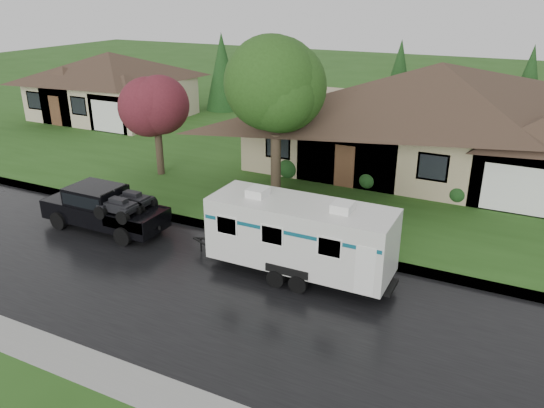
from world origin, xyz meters
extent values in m
plane|color=#264E18|center=(0.00, 0.00, 0.00)|extent=(140.00, 140.00, 0.00)
cube|color=black|center=(0.00, -2.00, 0.01)|extent=(140.00, 8.00, 0.01)
cube|color=gray|center=(0.00, 2.25, 0.07)|extent=(140.00, 0.50, 0.15)
cube|color=#264E18|center=(0.00, 15.00, 0.07)|extent=(140.00, 26.00, 0.15)
cube|color=tan|center=(2.00, 14.00, 1.65)|extent=(18.00, 10.00, 3.00)
pyramid|color=#3A271F|center=(2.00, 14.00, 5.75)|extent=(19.44, 10.80, 2.60)
cube|color=tan|center=(7.40, 11.00, 1.50)|extent=(5.76, 4.00, 2.70)
cube|color=#BDA98C|center=(-22.00, 16.00, 1.55)|extent=(10.00, 8.00, 2.80)
pyramid|color=#3A271F|center=(-22.00, 16.00, 4.95)|extent=(10.80, 8.64, 2.00)
cube|color=#BDA98C|center=(-19.00, 14.00, 1.41)|extent=(3.20, 4.00, 2.52)
cylinder|color=#382B1E|center=(-3.44, 5.90, 1.71)|extent=(0.46, 0.46, 3.12)
sphere|color=#2C581C|center=(-3.44, 5.90, 5.13)|extent=(4.31, 4.31, 4.31)
cylinder|color=#382B1E|center=(-10.52, 6.62, 1.29)|extent=(0.38, 0.38, 2.29)
sphere|color=maroon|center=(-10.52, 6.62, 3.80)|extent=(3.16, 3.16, 3.16)
sphere|color=#143814|center=(-4.30, 9.30, 0.65)|extent=(1.00, 1.00, 1.00)
sphere|color=#143814|center=(-0.10, 9.30, 0.65)|extent=(1.00, 1.00, 1.00)
sphere|color=#143814|center=(4.10, 9.30, 0.65)|extent=(1.00, 1.00, 1.00)
cube|color=black|center=(-8.48, 0.27, 0.69)|extent=(5.33, 1.78, 0.76)
cube|color=black|center=(-10.43, 0.27, 0.93)|extent=(1.42, 1.73, 0.31)
cube|color=black|center=(-8.83, 0.27, 1.38)|extent=(2.13, 1.67, 0.80)
cube|color=black|center=(-8.83, 0.27, 1.42)|extent=(1.95, 1.71, 0.49)
cube|color=black|center=(-6.79, 0.27, 0.87)|extent=(1.95, 1.69, 0.05)
cylinder|color=black|center=(-10.17, -0.60, 0.37)|extent=(0.75, 0.28, 0.75)
cylinder|color=black|center=(-10.17, 1.14, 0.37)|extent=(0.75, 0.28, 0.75)
cylinder|color=black|center=(-6.79, -0.60, 0.37)|extent=(0.75, 0.28, 0.75)
cylinder|color=black|center=(-6.79, 1.14, 0.37)|extent=(0.75, 0.28, 0.75)
cube|color=silver|center=(0.22, 0.27, 1.58)|extent=(6.22, 2.13, 2.18)
cube|color=black|center=(0.22, 0.27, 0.36)|extent=(6.57, 1.07, 0.12)
cube|color=#0E4F62|center=(0.22, 0.27, 2.06)|extent=(6.09, 2.15, 0.12)
cube|color=white|center=(-1.38, 0.27, 2.81)|extent=(0.62, 0.71, 0.28)
cube|color=white|center=(1.64, 0.27, 2.81)|extent=(0.62, 0.71, 0.28)
cylinder|color=black|center=(-0.18, -0.78, 0.31)|extent=(0.62, 0.21, 0.62)
cylinder|color=black|center=(-0.18, 1.32, 0.31)|extent=(0.62, 0.21, 0.62)
cylinder|color=black|center=(0.62, -0.78, 0.31)|extent=(0.62, 0.21, 0.62)
cylinder|color=black|center=(0.62, 1.32, 0.31)|extent=(0.62, 0.21, 0.62)
camera|label=1|loc=(6.50, -14.53, 9.16)|focal=35.00mm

